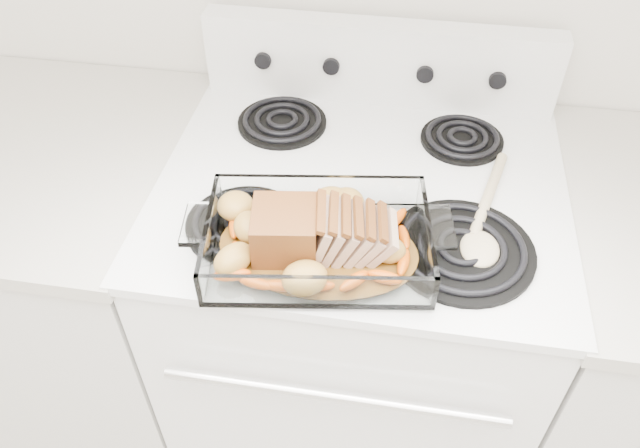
% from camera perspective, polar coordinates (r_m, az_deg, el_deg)
% --- Properties ---
extents(electric_range, '(0.78, 0.70, 1.12)m').
position_cam_1_polar(electric_range, '(1.54, 3.04, -9.01)').
color(electric_range, white).
rests_on(electric_range, ground).
extents(counter_left, '(0.58, 0.68, 0.93)m').
position_cam_1_polar(counter_left, '(1.71, -19.73, -5.95)').
color(counter_left, silver).
rests_on(counter_left, ground).
extents(counter_right, '(0.58, 0.68, 0.93)m').
position_cam_1_polar(counter_right, '(1.66, 26.92, -11.39)').
color(counter_right, silver).
rests_on(counter_right, ground).
extents(baking_dish, '(0.37, 0.24, 0.07)m').
position_cam_1_polar(baking_dish, '(1.04, -0.18, -1.90)').
color(baking_dish, white).
rests_on(baking_dish, electric_range).
extents(pork_roast, '(0.24, 0.10, 0.08)m').
position_cam_1_polar(pork_roast, '(1.02, -0.97, -0.68)').
color(pork_roast, brown).
rests_on(pork_roast, baking_dish).
extents(roast_vegetables, '(0.37, 0.20, 0.05)m').
position_cam_1_polar(roast_vegetables, '(1.06, -0.07, -0.09)').
color(roast_vegetables, '#CF560D').
rests_on(roast_vegetables, baking_dish).
extents(wooden_spoon, '(0.09, 0.31, 0.02)m').
position_cam_1_polar(wooden_spoon, '(1.14, 14.75, -0.01)').
color(wooden_spoon, beige).
rests_on(wooden_spoon, electric_range).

